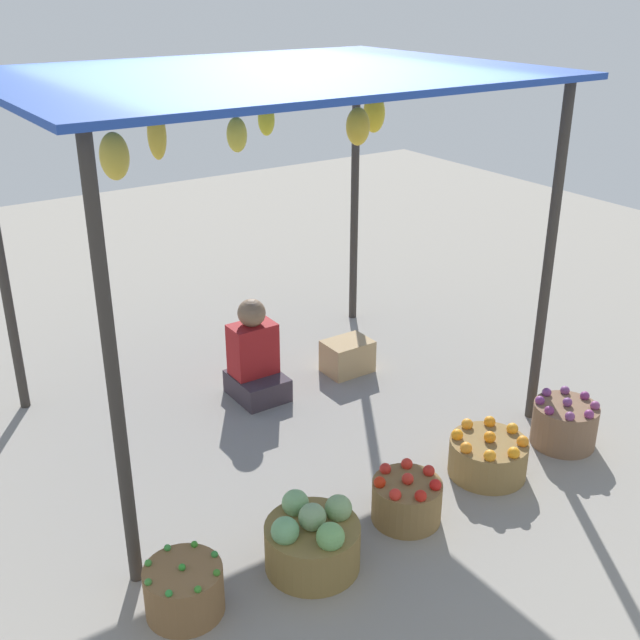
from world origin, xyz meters
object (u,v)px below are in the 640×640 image
object	(u,v)px
basket_green_chilies	(184,590)
basket_red_tomatoes	(406,499)
basket_oranges	(488,456)
wooden_crate_near_vendor	(347,356)
vendor_person	(255,360)
basket_purple_onions	(564,423)
basket_cabbages	(312,541)

from	to	relation	value
basket_green_chilies	basket_red_tomatoes	xyz separation A→B (m)	(1.39, -0.05, 0.00)
basket_oranges	wooden_crate_near_vendor	xyz separation A→B (m)	(0.09, 1.67, 0.00)
vendor_person	basket_green_chilies	bearing A→B (deg)	-128.63
basket_purple_onions	basket_red_tomatoes	bearing A→B (deg)	-178.56
basket_cabbages	basket_oranges	size ratio (longest dim) A/B	1.04
basket_red_tomatoes	wooden_crate_near_vendor	distance (m)	1.92
basket_oranges	basket_purple_onions	distance (m)	0.69
basket_cabbages	basket_red_tomatoes	distance (m)	0.68
vendor_person	basket_red_tomatoes	size ratio (longest dim) A/B	1.90
vendor_person	basket_red_tomatoes	xyz separation A→B (m)	(-0.01, -1.80, -0.16)
basket_cabbages	wooden_crate_near_vendor	xyz separation A→B (m)	(1.50, 1.76, -0.03)
basket_green_chilies	basket_oranges	size ratio (longest dim) A/B	0.80
basket_cabbages	basket_purple_onions	world-z (taller)	basket_cabbages
vendor_person	basket_purple_onions	size ratio (longest dim) A/B	1.80
basket_oranges	basket_green_chilies	bearing A→B (deg)	-179.60
basket_green_chilies	basket_oranges	world-z (taller)	basket_oranges
basket_cabbages	basket_purple_onions	size ratio (longest dim) A/B	1.19
basket_oranges	wooden_crate_near_vendor	distance (m)	1.67
vendor_person	basket_green_chilies	size ratio (longest dim) A/B	1.96
basket_red_tomatoes	basket_purple_onions	world-z (taller)	basket_purple_onions
vendor_person	wooden_crate_near_vendor	xyz separation A→B (m)	(0.81, -0.07, -0.16)
vendor_person	basket_red_tomatoes	bearing A→B (deg)	-90.26
basket_oranges	basket_purple_onions	world-z (taller)	basket_purple_onions
vendor_person	basket_green_chilies	distance (m)	2.25
basket_red_tomatoes	basket_oranges	bearing A→B (deg)	5.19
vendor_person	basket_purple_onions	xyz separation A→B (m)	(1.41, -1.77, -0.14)
vendor_person	basket_cabbages	xyz separation A→B (m)	(-0.69, -1.83, -0.13)
basket_cabbages	basket_red_tomatoes	world-z (taller)	basket_cabbages
vendor_person	basket_red_tomatoes	distance (m)	1.81
basket_green_chilies	basket_red_tomatoes	world-z (taller)	basket_red_tomatoes
basket_oranges	basket_purple_onions	xyz separation A→B (m)	(0.69, -0.03, 0.02)
basket_green_chilies	wooden_crate_near_vendor	size ratio (longest dim) A/B	1.07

